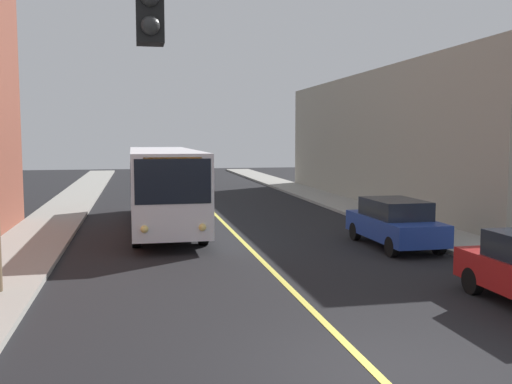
% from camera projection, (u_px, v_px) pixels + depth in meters
% --- Properties ---
extents(ground_plane, '(120.00, 120.00, 0.00)m').
position_uv_depth(ground_plane, '(376.00, 373.00, 9.12)').
color(ground_plane, black).
extents(sidewalk_left, '(2.50, 90.00, 0.15)m').
position_uv_depth(sidewalk_left, '(16.00, 258.00, 17.41)').
color(sidewalk_left, gray).
rests_on(sidewalk_left, ground).
extents(sidewalk_right, '(2.50, 90.00, 0.15)m').
position_uv_depth(sidewalk_right, '(454.00, 241.00, 20.32)').
color(sidewalk_right, gray).
rests_on(sidewalk_right, ground).
extents(lane_stripe_center, '(0.16, 60.00, 0.01)m').
position_uv_depth(lane_stripe_center, '(228.00, 227.00, 23.74)').
color(lane_stripe_center, '#D8CC4C').
rests_on(lane_stripe_center, ground).
extents(building_right_warehouse, '(12.00, 26.57, 7.22)m').
position_uv_depth(building_right_warehouse, '(457.00, 139.00, 33.30)').
color(building_right_warehouse, gray).
rests_on(building_right_warehouse, ground).
extents(city_bus, '(2.67, 12.18, 3.20)m').
position_uv_depth(city_bus, '(163.00, 183.00, 23.64)').
color(city_bus, silver).
rests_on(city_bus, ground).
extents(parked_car_blue, '(1.86, 4.42, 1.62)m').
position_uv_depth(parked_car_blue, '(395.00, 222.00, 19.50)').
color(parked_car_blue, navy).
rests_on(parked_car_blue, ground).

